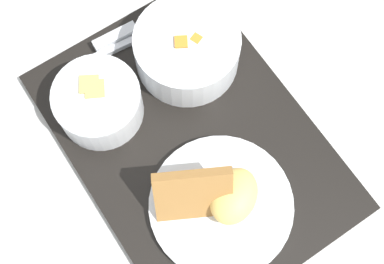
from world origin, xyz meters
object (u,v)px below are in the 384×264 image
object	(u,v)px
bowl_soup	(98,101)
knife	(125,33)
bowl_salad	(187,49)
spoon	(142,36)
plate_main	(219,202)

from	to	relation	value
bowl_soup	knife	size ratio (longest dim) A/B	0.70
bowl_salad	spoon	size ratio (longest dim) A/B	0.94
bowl_soup	knife	xyz separation A→B (m)	(-0.07, 0.09, -0.03)
plate_main	knife	xyz separation A→B (m)	(-0.27, 0.06, -0.01)
knife	spoon	xyz separation A→B (m)	(0.02, 0.02, -0.00)
knife	bowl_salad	bearing A→B (deg)	-54.66
plate_main	spoon	xyz separation A→B (m)	(-0.25, 0.07, -0.01)
plate_main	bowl_soup	bearing A→B (deg)	-169.43
bowl_salad	spoon	xyz separation A→B (m)	(-0.07, -0.03, -0.03)
plate_main	spoon	bearing A→B (deg)	163.65
plate_main	knife	size ratio (longest dim) A/B	1.12
knife	spoon	distance (m)	0.02
bowl_soup	bowl_salad	bearing A→B (deg)	83.77
bowl_salad	bowl_soup	bearing A→B (deg)	-96.23
bowl_soup	spoon	world-z (taller)	bowl_soup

